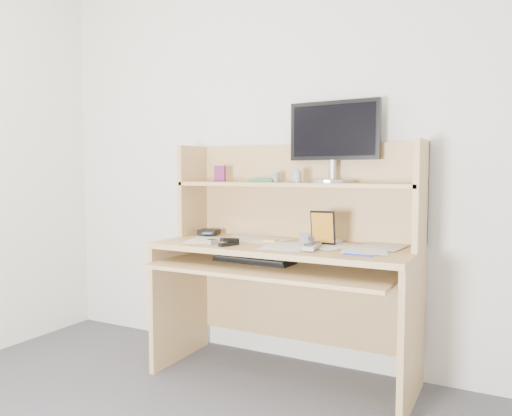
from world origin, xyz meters
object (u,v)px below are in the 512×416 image
at_px(keyboard, 254,259).
at_px(monitor, 334,139).
at_px(tv_remote, 312,246).
at_px(desk, 289,252).
at_px(game_case, 323,228).

xyz_separation_m(keyboard, monitor, (0.34, 0.29, 0.66)).
height_order(tv_remote, monitor, monitor).
height_order(desk, monitor, monitor).
bearing_deg(keyboard, desk, 47.53).
bearing_deg(desk, monitor, 36.94).
bearing_deg(tv_remote, keyboard, 165.63).
bearing_deg(tv_remote, game_case, 78.64).
xyz_separation_m(keyboard, tv_remote, (0.35, -0.03, 0.10)).
relative_size(keyboard, monitor, 0.86).
distance_m(desk, tv_remote, 0.28).
xyz_separation_m(desk, game_case, (0.21, -0.04, 0.15)).
distance_m(desk, keyboard, 0.20).
relative_size(tv_remote, monitor, 0.39).
bearing_deg(tv_remote, desk, 130.63).
relative_size(tv_remote, game_case, 1.11).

